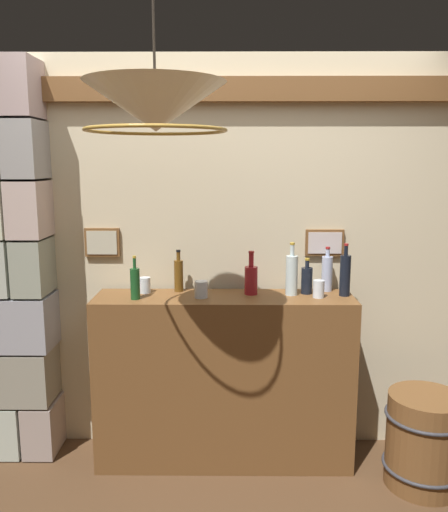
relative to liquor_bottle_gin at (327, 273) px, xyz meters
name	(u,v)px	position (x,y,z in m)	size (l,w,h in m)	color
panelled_rear_partition	(224,247)	(-0.63, 0.12, 0.14)	(3.44, 0.15, 2.45)	beige
stone_pillar	(19,267)	(-1.87, -0.03, 0.04)	(0.39, 0.35, 2.39)	#B0B8A9
bar_shelf_unit	(224,380)	(-0.63, -0.14, -0.63)	(1.53, 0.37, 1.04)	brown
liquor_bottle_gin	(327,273)	(0.00, 0.00, 0.00)	(0.07, 0.07, 0.27)	#A8B4D3
liquor_bottle_tequila	(307,280)	(-0.13, -0.07, -0.03)	(0.07, 0.07, 0.22)	black
liquor_bottle_whiskey	(345,275)	(0.08, -0.12, 0.01)	(0.06, 0.06, 0.31)	black
liquor_bottle_rye	(179,275)	(-0.90, -0.02, -0.01)	(0.06, 0.06, 0.26)	brown
liquor_bottle_amaro	(292,274)	(-0.23, -0.10, 0.01)	(0.07, 0.07, 0.31)	silver
liquor_bottle_vodka	(251,279)	(-0.47, -0.09, -0.02)	(0.08, 0.08, 0.26)	maroon
liquor_bottle_vermouth	(135,283)	(-1.14, -0.21, -0.02)	(0.05, 0.05, 0.25)	#184920
glass_tumbler_rocks	(145,285)	(-1.10, -0.06, -0.06)	(0.07, 0.07, 0.09)	silver
glass_tumbler_highball	(319,289)	(-0.08, -0.16, -0.06)	(0.07, 0.07, 0.10)	silver
glass_tumbler_shot	(201,289)	(-0.76, -0.17, -0.06)	(0.08, 0.08, 0.10)	silver
pendant_lamp	(155,108)	(-0.92, -0.75, 0.90)	(0.63, 0.63, 0.56)	#EFE5C6
wooden_barrel	(424,440)	(0.51, -0.40, -0.88)	(0.45, 0.45, 0.54)	brown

